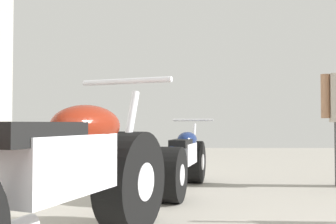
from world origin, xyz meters
The scene contains 3 objects.
ground_plane centered at (0.00, 3.06, 0.00)m, with size 16.13×16.13×0.00m, color #9E998E.
motorcycle_maroon_cruiser centered at (-1.10, 1.69, 0.45)m, with size 1.10×2.21×1.07m.
motorcycle_black_naked centered at (-0.37, 3.95, 0.33)m, with size 0.72×1.74×0.81m.
Camera 1 is at (-0.54, -0.14, 0.76)m, focal length 39.33 mm.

